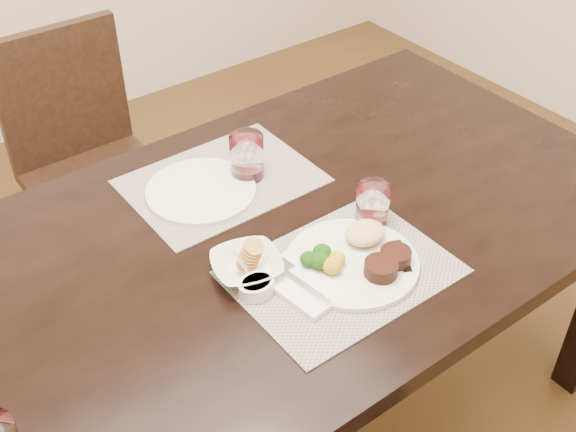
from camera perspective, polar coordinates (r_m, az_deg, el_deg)
dining_table at (r=1.69m, az=-3.55°, el=-4.46°), size 2.00×1.00×0.75m
chair_far at (r=2.46m, az=-15.72°, el=4.82°), size 0.42×0.42×0.90m
placemat_near at (r=1.57m, az=4.28°, el=-4.42°), size 0.46×0.34×0.00m
placemat_far at (r=1.83m, az=-5.27°, el=2.77°), size 0.46×0.34×0.00m
dinner_plate at (r=1.58m, az=5.55°, el=-3.28°), size 0.29×0.29×0.05m
napkin_fork at (r=1.52m, az=0.91°, el=-5.41°), size 0.13×0.20×0.02m
steak_knife at (r=1.62m, az=8.26°, el=-2.76°), size 0.09×0.24×0.01m
cracker_bowl at (r=1.55m, az=-3.29°, el=-3.91°), size 0.18×0.18×0.07m
sauce_ramekin at (r=1.50m, az=-2.51°, el=-5.55°), size 0.08×0.12×0.06m
wine_glass_near at (r=1.67m, az=6.69°, el=0.73°), size 0.08×0.08×0.11m
far_plate at (r=1.79m, az=-6.90°, el=1.99°), size 0.27×0.27×0.01m
wine_glass_far at (r=1.81m, az=-3.27°, el=4.56°), size 0.09×0.09×0.12m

